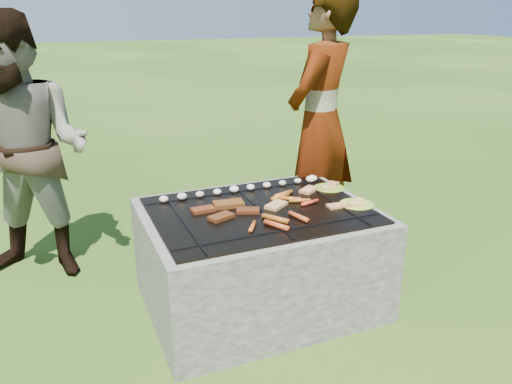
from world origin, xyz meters
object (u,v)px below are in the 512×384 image
Objects in this scene: fire_pit at (259,261)px; plate_far at (330,188)px; cook at (320,123)px; bystander at (27,152)px; plate_near at (357,204)px.

fire_pit is 5.92× the size of plate_far.
cook reaches higher than plate_far.
fire_pit is 0.77× the size of bystander.
bystander is at bearing -45.65° from cook.
bystander is (-1.76, 0.73, 0.24)m from plate_far.
plate_far is at bearing 89.60° from plate_near.
plate_near is (-0.00, -0.31, -0.00)m from plate_far.
plate_near is 2.06m from bystander.
plate_far is 0.58m from cook.
fire_pit is 5.37× the size of plate_near.
cook is at bearing 18.34° from bystander.
bystander is at bearing 142.99° from fire_pit.
cook is 1.95m from bystander.
bystander reaches higher than fire_pit.
plate_far is 0.31m from plate_near.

